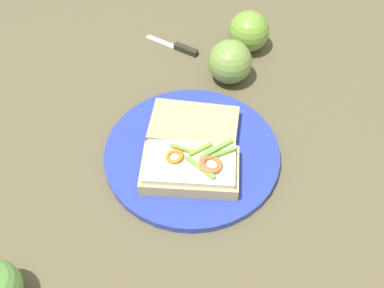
{
  "coord_description": "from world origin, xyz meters",
  "views": [
    {
      "loc": [
        -0.5,
        0.11,
        0.66
      ],
      "look_at": [
        0.0,
        0.0,
        0.03
      ],
      "focal_mm": 46.88,
      "sensor_mm": 36.0,
      "label": 1
    }
  ],
  "objects_px": {
    "sandwich": "(191,168)",
    "apple_0": "(249,31)",
    "bread_slice_side": "(194,126)",
    "knife": "(179,47)",
    "apple_1": "(230,62)",
    "plate": "(192,154)"
  },
  "relations": [
    {
      "from": "sandwich",
      "to": "apple_0",
      "type": "bearing_deg",
      "value": -105.18
    },
    {
      "from": "bread_slice_side",
      "to": "knife",
      "type": "distance_m",
      "value": 0.23
    },
    {
      "from": "apple_0",
      "to": "apple_1",
      "type": "height_order",
      "value": "apple_1"
    },
    {
      "from": "plate",
      "to": "apple_0",
      "type": "xyz_separation_m",
      "value": [
        0.25,
        -0.17,
        0.03
      ]
    },
    {
      "from": "bread_slice_side",
      "to": "apple_1",
      "type": "xyz_separation_m",
      "value": [
        0.13,
        -0.1,
        0.02
      ]
    },
    {
      "from": "apple_1",
      "to": "knife",
      "type": "height_order",
      "value": "apple_1"
    },
    {
      "from": "knife",
      "to": "apple_1",
      "type": "bearing_deg",
      "value": 169.41
    },
    {
      "from": "plate",
      "to": "sandwich",
      "type": "xyz_separation_m",
      "value": [
        -0.04,
        0.01,
        0.02
      ]
    },
    {
      "from": "bread_slice_side",
      "to": "plate",
      "type": "bearing_deg",
      "value": 94.23
    },
    {
      "from": "sandwich",
      "to": "apple_0",
      "type": "xyz_separation_m",
      "value": [
        0.3,
        -0.18,
        0.01
      ]
    },
    {
      "from": "apple_0",
      "to": "knife",
      "type": "height_order",
      "value": "apple_0"
    },
    {
      "from": "bread_slice_side",
      "to": "knife",
      "type": "xyz_separation_m",
      "value": [
        0.23,
        -0.02,
        -0.02
      ]
    },
    {
      "from": "bread_slice_side",
      "to": "apple_0",
      "type": "bearing_deg",
      "value": -106.65
    },
    {
      "from": "apple_1",
      "to": "knife",
      "type": "bearing_deg",
      "value": 36.68
    },
    {
      "from": "sandwich",
      "to": "apple_0",
      "type": "distance_m",
      "value": 0.35
    },
    {
      "from": "plate",
      "to": "bread_slice_side",
      "type": "bearing_deg",
      "value": -16.01
    },
    {
      "from": "knife",
      "to": "bread_slice_side",
      "type": "bearing_deg",
      "value": 128.24
    },
    {
      "from": "plate",
      "to": "knife",
      "type": "xyz_separation_m",
      "value": [
        0.27,
        -0.03,
        -0.0
      ]
    },
    {
      "from": "bread_slice_side",
      "to": "knife",
      "type": "height_order",
      "value": "bread_slice_side"
    },
    {
      "from": "plate",
      "to": "apple_1",
      "type": "xyz_separation_m",
      "value": [
        0.17,
        -0.11,
        0.03
      ]
    },
    {
      "from": "knife",
      "to": "sandwich",
      "type": "bearing_deg",
      "value": 125.16
    },
    {
      "from": "plate",
      "to": "knife",
      "type": "height_order",
      "value": "plate"
    }
  ]
}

